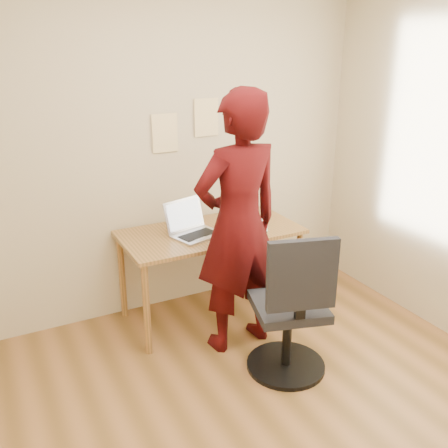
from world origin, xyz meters
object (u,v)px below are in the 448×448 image
person (238,225)px  office_chair (291,316)px  laptop (193,228)px  phone (259,232)px  desk (210,241)px

person → office_chair: bearing=99.2°
laptop → phone: size_ratio=3.35×
laptop → phone: 0.52m
phone → person: (-0.33, -0.25, 0.19)m
office_chair → person: person is taller
office_chair → person: bearing=120.6°
office_chair → laptop: bearing=122.8°
laptop → person: size_ratio=0.23×
person → desk: bearing=-95.8°
person → phone: bearing=-147.0°
phone → office_chair: 0.84m
laptop → phone: laptop is taller
desk → laptop: (-0.16, -0.02, 0.14)m
desk → laptop: laptop is taller
phone → office_chair: size_ratio=0.12×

